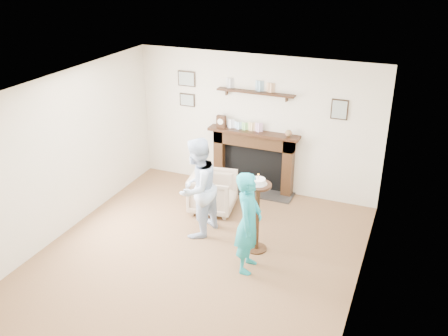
{
  "coord_description": "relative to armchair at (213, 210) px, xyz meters",
  "views": [
    {
      "loc": [
        2.69,
        -5.54,
        4.18
      ],
      "look_at": [
        0.04,
        0.9,
        1.06
      ],
      "focal_mm": 40.0,
      "sensor_mm": 36.0,
      "label": 1
    }
  ],
  "objects": [
    {
      "name": "pedestal_table",
      "position": [
        1.08,
        -0.87,
        0.77
      ],
      "size": [
        0.39,
        0.39,
        1.25
      ],
      "color": "black",
      "rests_on": "ground"
    },
    {
      "name": "room_shell",
      "position": [
        0.35,
        -0.69,
        1.62
      ],
      "size": [
        4.54,
        5.02,
        2.52
      ],
      "color": "beige",
      "rests_on": "ground"
    },
    {
      "name": "man",
      "position": [
        0.08,
        -0.79,
        0.0
      ],
      "size": [
        0.72,
        0.86,
        1.59
      ],
      "primitive_type": "imported",
      "rotation": [
        0.0,
        0.0,
        -1.73
      ],
      "color": "#ACBAD7",
      "rests_on": "ground"
    },
    {
      "name": "woman",
      "position": [
        1.12,
        -1.37,
        0.0
      ],
      "size": [
        0.4,
        0.57,
        1.48
      ],
      "primitive_type": "imported",
      "rotation": [
        0.0,
        0.0,
        1.67
      ],
      "color": "#1FA2B2",
      "rests_on": "ground"
    },
    {
      "name": "armchair",
      "position": [
        0.0,
        0.0,
        0.0
      ],
      "size": [
        0.84,
        0.83,
        0.67
      ],
      "primitive_type": "imported",
      "rotation": [
        0.0,
        0.0,
        1.73
      ],
      "color": "tan",
      "rests_on": "ground"
    },
    {
      "name": "ground",
      "position": [
        0.36,
        -1.38,
        0.0
      ],
      "size": [
        5.0,
        5.0,
        0.0
      ],
      "primitive_type": "plane",
      "color": "brown",
      "rests_on": "ground"
    }
  ]
}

